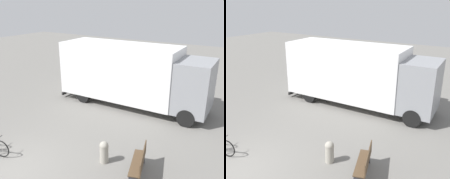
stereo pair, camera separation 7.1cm
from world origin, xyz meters
TOP-DOWN VIEW (x-y plane):
  - ground_plane at (0.00, 0.00)m, footprint 60.00×60.00m
  - delivery_truck at (0.73, 7.45)m, footprint 8.43×2.68m
  - park_bench at (3.90, 2.14)m, footprint 0.85×1.57m
  - bollard_near_bench at (2.48, 2.11)m, footprint 0.34×0.34m

SIDE VIEW (x-z plane):
  - ground_plane at x=0.00m, z-range 0.00..0.00m
  - bollard_near_bench at x=2.48m, z-range 0.04..0.89m
  - park_bench at x=3.90m, z-range 0.04..0.98m
  - delivery_truck at x=0.73m, z-range 0.16..3.55m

